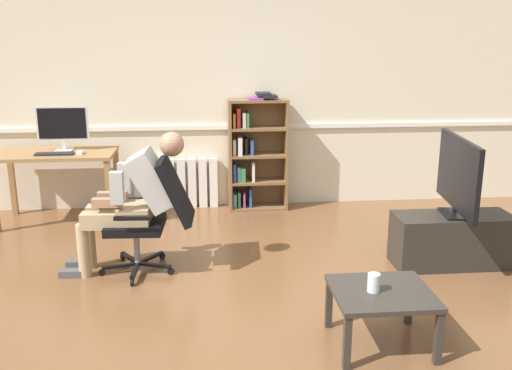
# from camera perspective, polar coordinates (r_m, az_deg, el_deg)

# --- Properties ---
(ground_plane) EXTENTS (18.00, 18.00, 0.00)m
(ground_plane) POSITION_cam_1_polar(r_m,az_deg,el_deg) (4.29, -0.98, -12.09)
(ground_plane) COLOR brown
(back_wall) EXTENTS (12.00, 0.13, 2.70)m
(back_wall) POSITION_cam_1_polar(r_m,az_deg,el_deg) (6.49, -2.80, 9.64)
(back_wall) COLOR beige
(back_wall) RESTS_ON ground_plane
(computer_desk) EXTENTS (1.21, 0.67, 0.76)m
(computer_desk) POSITION_cam_1_polar(r_m,az_deg,el_deg) (6.30, -19.39, 2.18)
(computer_desk) COLOR #9E7547
(computer_desk) RESTS_ON ground_plane
(imac_monitor) EXTENTS (0.53, 0.14, 0.47)m
(imac_monitor) POSITION_cam_1_polar(r_m,az_deg,el_deg) (6.28, -18.85, 5.71)
(imac_monitor) COLOR silver
(imac_monitor) RESTS_ON computer_desk
(keyboard) EXTENTS (0.38, 0.12, 0.02)m
(keyboard) POSITION_cam_1_polar(r_m,az_deg,el_deg) (6.13, -19.58, 2.97)
(keyboard) COLOR black
(keyboard) RESTS_ON computer_desk
(computer_mouse) EXTENTS (0.06, 0.10, 0.03)m
(computer_mouse) POSITION_cam_1_polar(r_m,az_deg,el_deg) (6.09, -17.23, 3.15)
(computer_mouse) COLOR white
(computer_mouse) RESTS_ON computer_desk
(bookshelf) EXTENTS (0.66, 0.29, 1.32)m
(bookshelf) POSITION_cam_1_polar(r_m,az_deg,el_deg) (6.41, -0.20, 3.15)
(bookshelf) COLOR brown
(bookshelf) RESTS_ON ground_plane
(radiator) EXTENTS (0.95, 0.08, 0.57)m
(radiator) POSITION_cam_1_polar(r_m,az_deg,el_deg) (6.57, -8.02, 0.17)
(radiator) COLOR white
(radiator) RESTS_ON ground_plane
(office_chair) EXTENTS (0.81, 0.62, 0.97)m
(office_chair) POSITION_cam_1_polar(r_m,az_deg,el_deg) (4.78, -10.23, -2.65)
(office_chair) COLOR black
(office_chair) RESTS_ON ground_plane
(person_seated) EXTENTS (1.06, 0.40, 1.19)m
(person_seated) POSITION_cam_1_polar(r_m,az_deg,el_deg) (4.77, -12.29, -1.29)
(person_seated) COLOR tan
(person_seated) RESTS_ON ground_plane
(tv_stand) EXTENTS (1.01, 0.39, 0.45)m
(tv_stand) POSITION_cam_1_polar(r_m,az_deg,el_deg) (5.21, 19.04, -5.23)
(tv_stand) COLOR #2D2823
(tv_stand) RESTS_ON ground_plane
(tv_screen) EXTENTS (0.24, 0.99, 0.67)m
(tv_screen) POSITION_cam_1_polar(r_m,az_deg,el_deg) (5.05, 19.62, 0.93)
(tv_screen) COLOR black
(tv_screen) RESTS_ON tv_stand
(coffee_table) EXTENTS (0.62, 0.57, 0.38)m
(coffee_table) POSITION_cam_1_polar(r_m,az_deg,el_deg) (3.76, 12.51, -11.01)
(coffee_table) COLOR #332D28
(coffee_table) RESTS_ON ground_plane
(drinking_glass) EXTENTS (0.08, 0.08, 0.12)m
(drinking_glass) POSITION_cam_1_polar(r_m,az_deg,el_deg) (3.69, 11.72, -9.57)
(drinking_glass) COLOR silver
(drinking_glass) RESTS_ON coffee_table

